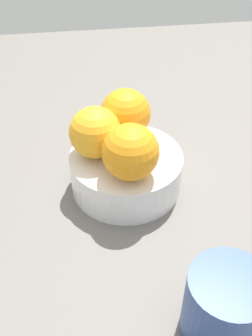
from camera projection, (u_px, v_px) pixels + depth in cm
name	position (u px, v px, depth cm)	size (l,w,h in cm)	color
ground_plane	(126.00, 191.00, 52.62)	(110.00, 110.00, 2.00)	#66605B
fruit_bowl	(126.00, 172.00, 50.43)	(14.26, 14.26, 5.00)	white
orange_in_bowl_0	(132.00, 152.00, 43.96)	(6.60, 6.60, 6.60)	orange
orange_in_bowl_1	(125.00, 114.00, 50.07)	(6.49, 6.49, 6.49)	orange
orange_in_bowl_2	(95.00, 132.00, 47.04)	(6.36, 6.36, 6.36)	#F9A823
ceramic_cup	(224.00, 307.00, 34.45)	(7.20, 7.20, 7.58)	#334C8C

